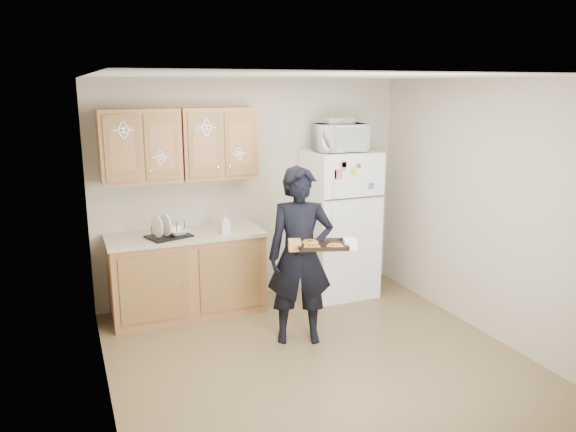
{
  "coord_description": "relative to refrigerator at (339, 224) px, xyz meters",
  "views": [
    {
      "loc": [
        -2.01,
        -4.23,
        2.43
      ],
      "look_at": [
        -0.1,
        0.45,
        1.25
      ],
      "focal_mm": 35.0,
      "sensor_mm": 36.0,
      "label": 1
    }
  ],
  "objects": [
    {
      "name": "floor",
      "position": [
        -0.95,
        -1.43,
        -0.85
      ],
      "size": [
        3.6,
        3.6,
        0.0
      ],
      "primitive_type": "plane",
      "color": "brown",
      "rests_on": "ground"
    },
    {
      "name": "ceiling",
      "position": [
        -0.95,
        -1.43,
        1.65
      ],
      "size": [
        3.6,
        3.6,
        0.0
      ],
      "primitive_type": "plane",
      "color": "silver",
      "rests_on": "wall_back"
    },
    {
      "name": "wall_back",
      "position": [
        -0.95,
        0.37,
        0.4
      ],
      "size": [
        3.6,
        0.04,
        2.5
      ],
      "primitive_type": "cube",
      "color": "#B4A892",
      "rests_on": "floor"
    },
    {
      "name": "wall_front",
      "position": [
        -0.95,
        -3.23,
        0.4
      ],
      "size": [
        3.6,
        0.04,
        2.5
      ],
      "primitive_type": "cube",
      "color": "#B4A892",
      "rests_on": "floor"
    },
    {
      "name": "wall_left",
      "position": [
        -2.75,
        -1.43,
        0.4
      ],
      "size": [
        0.04,
        3.6,
        2.5
      ],
      "primitive_type": "cube",
      "color": "#B4A892",
      "rests_on": "floor"
    },
    {
      "name": "wall_right",
      "position": [
        0.85,
        -1.43,
        0.4
      ],
      "size": [
        0.04,
        3.6,
        2.5
      ],
      "primitive_type": "cube",
      "color": "#B4A892",
      "rests_on": "floor"
    },
    {
      "name": "refrigerator",
      "position": [
        0.0,
        0.0,
        0.0
      ],
      "size": [
        0.75,
        0.7,
        1.7
      ],
      "primitive_type": "cube",
      "color": "white",
      "rests_on": "floor"
    },
    {
      "name": "base_cabinet",
      "position": [
        -1.8,
        0.05,
        -0.42
      ],
      "size": [
        1.6,
        0.6,
        0.86
      ],
      "primitive_type": "cube",
      "color": "brown",
      "rests_on": "floor"
    },
    {
      "name": "countertop",
      "position": [
        -1.8,
        0.05,
        0.03
      ],
      "size": [
        1.64,
        0.64,
        0.04
      ],
      "primitive_type": "cube",
      "color": "#BFB493",
      "rests_on": "base_cabinet"
    },
    {
      "name": "upper_cab_left",
      "position": [
        -2.2,
        0.18,
        0.98
      ],
      "size": [
        0.8,
        0.33,
        0.75
      ],
      "primitive_type": "cube",
      "color": "brown",
      "rests_on": "wall_back"
    },
    {
      "name": "upper_cab_right",
      "position": [
        -1.38,
        0.18,
        0.98
      ],
      "size": [
        0.8,
        0.33,
        0.75
      ],
      "primitive_type": "cube",
      "color": "brown",
      "rests_on": "wall_back"
    },
    {
      "name": "cereal_box",
      "position": [
        0.52,
        0.24,
        -0.69
      ],
      "size": [
        0.2,
        0.07,
        0.32
      ],
      "primitive_type": "cube",
      "color": "gold",
      "rests_on": "floor"
    },
    {
      "name": "person",
      "position": [
        -0.94,
        -1.01,
        0.0
      ],
      "size": [
        0.72,
        0.58,
        1.7
      ],
      "primitive_type": "imported",
      "rotation": [
        0.0,
        0.0,
        -0.32
      ],
      "color": "black",
      "rests_on": "floor"
    },
    {
      "name": "baking_tray",
      "position": [
        -0.84,
        -1.29,
        0.17
      ],
      "size": [
        0.52,
        0.45,
        0.04
      ],
      "primitive_type": "cube",
      "rotation": [
        0.0,
        0.0,
        -0.32
      ],
      "color": "black",
      "rests_on": "person"
    },
    {
      "name": "pizza_front_left",
      "position": [
        -0.96,
        -1.33,
        0.19
      ],
      "size": [
        0.15,
        0.15,
        0.02
      ],
      "primitive_type": "cylinder",
      "color": "orange",
      "rests_on": "baking_tray"
    },
    {
      "name": "pizza_front_right",
      "position": [
        -0.77,
        -1.39,
        0.19
      ],
      "size": [
        0.15,
        0.15,
        0.02
      ],
      "primitive_type": "cylinder",
      "color": "orange",
      "rests_on": "baking_tray"
    },
    {
      "name": "pizza_back_left",
      "position": [
        -0.92,
        -1.19,
        0.19
      ],
      "size": [
        0.15,
        0.15,
        0.02
      ],
      "primitive_type": "cylinder",
      "color": "orange",
      "rests_on": "baking_tray"
    },
    {
      "name": "microwave",
      "position": [
        -0.04,
        -0.05,
        1.01
      ],
      "size": [
        0.59,
        0.42,
        0.31
      ],
      "primitive_type": "imported",
      "rotation": [
        0.0,
        0.0,
        -0.07
      ],
      "color": "white",
      "rests_on": "refrigerator"
    },
    {
      "name": "foil_pan",
      "position": [
        -0.04,
        -0.02,
        1.19
      ],
      "size": [
        0.33,
        0.24,
        0.07
      ],
      "primitive_type": "cube",
      "rotation": [
        0.0,
        0.0,
        -0.1
      ],
      "color": "silver",
      "rests_on": "microwave"
    },
    {
      "name": "dish_rack",
      "position": [
        -1.99,
        -0.03,
        0.13
      ],
      "size": [
        0.49,
        0.43,
        0.17
      ],
      "primitive_type": "cube",
      "rotation": [
        0.0,
        0.0,
        0.32
      ],
      "color": "black",
      "rests_on": "countertop"
    },
    {
      "name": "bowl",
      "position": [
        -1.89,
        -0.03,
        0.1
      ],
      "size": [
        0.28,
        0.28,
        0.06
      ],
      "primitive_type": "imported",
      "rotation": [
        0.0,
        0.0,
        0.25
      ],
      "color": "white",
      "rests_on": "dish_rack"
    },
    {
      "name": "soap_bottle",
      "position": [
        -1.4,
        -0.09,
        0.15
      ],
      "size": [
        0.1,
        0.1,
        0.21
      ],
      "primitive_type": "imported",
      "rotation": [
        0.0,
        0.0,
        -0.05
      ],
      "color": "white",
      "rests_on": "countertop"
    }
  ]
}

